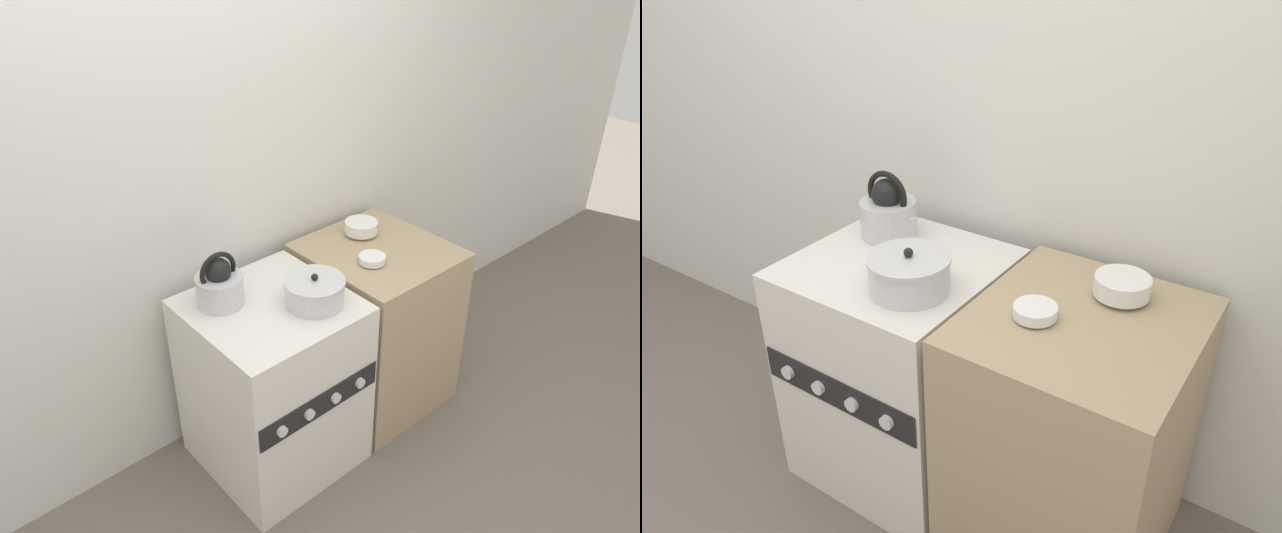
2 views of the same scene
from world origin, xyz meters
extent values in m
plane|color=#70665B|center=(0.00, 0.00, 0.00)|extent=(12.00, 12.00, 0.00)
cube|color=silver|center=(0.00, 0.71, 1.25)|extent=(7.00, 0.06, 2.50)
cube|color=silver|center=(0.00, 0.31, 0.42)|extent=(0.63, 0.62, 0.83)
cube|color=black|center=(0.00, 0.00, 0.52)|extent=(0.60, 0.01, 0.11)
cylinder|color=silver|center=(-0.20, -0.01, 0.52)|extent=(0.04, 0.02, 0.04)
cylinder|color=silver|center=(-0.07, -0.01, 0.52)|extent=(0.04, 0.02, 0.04)
cylinder|color=silver|center=(0.07, -0.01, 0.52)|extent=(0.04, 0.02, 0.04)
cylinder|color=silver|center=(0.20, -0.01, 0.52)|extent=(0.04, 0.02, 0.04)
cube|color=tan|center=(0.63, 0.32, 0.42)|extent=(0.60, 0.64, 0.85)
cylinder|color=silver|center=(-0.14, 0.45, 0.90)|extent=(0.19, 0.19, 0.13)
sphere|color=black|center=(-0.14, 0.45, 0.98)|extent=(0.10, 0.10, 0.10)
torus|color=black|center=(-0.14, 0.45, 0.98)|extent=(0.16, 0.02, 0.16)
cone|color=silver|center=(-0.05, 0.45, 0.92)|extent=(0.10, 0.04, 0.07)
cylinder|color=silver|center=(0.14, 0.20, 0.88)|extent=(0.24, 0.24, 0.10)
cylinder|color=silver|center=(0.14, 0.20, 0.94)|extent=(0.24, 0.24, 0.01)
sphere|color=black|center=(0.14, 0.20, 0.96)|extent=(0.03, 0.03, 0.03)
cylinder|color=white|center=(0.67, 0.48, 0.85)|extent=(0.07, 0.07, 0.01)
cylinder|color=white|center=(0.67, 0.48, 0.89)|extent=(0.16, 0.16, 0.05)
cylinder|color=white|center=(0.52, 0.25, 0.85)|extent=(0.05, 0.05, 0.01)
cylinder|color=white|center=(0.52, 0.25, 0.87)|extent=(0.12, 0.12, 0.03)
camera|label=1|loc=(-1.20, -1.37, 2.25)|focal=35.00mm
camera|label=2|loc=(1.13, -1.01, 1.77)|focal=35.00mm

